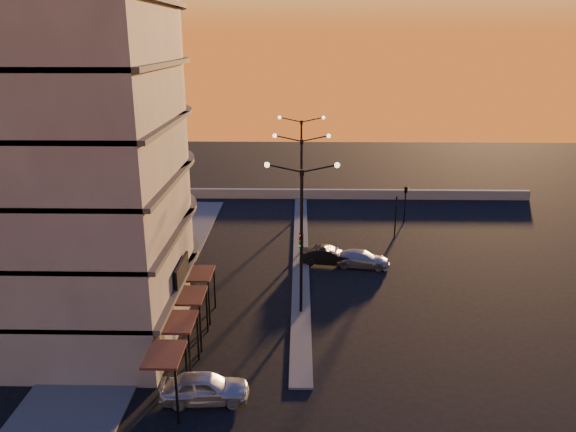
# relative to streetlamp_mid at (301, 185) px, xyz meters

# --- Properties ---
(ground) EXTENTS (120.00, 120.00, 0.00)m
(ground) POSITION_rel_streetlamp_mid_xyz_m (0.00, -10.00, -5.59)
(ground) COLOR black
(ground) RESTS_ON ground
(sidewalk_west) EXTENTS (5.00, 40.00, 0.12)m
(sidewalk_west) POSITION_rel_streetlamp_mid_xyz_m (-10.50, -6.00, -5.53)
(sidewalk_west) COLOR #51514F
(sidewalk_west) RESTS_ON ground
(median) EXTENTS (1.20, 36.00, 0.12)m
(median) POSITION_rel_streetlamp_mid_xyz_m (0.00, 0.00, -5.53)
(median) COLOR #51514F
(median) RESTS_ON ground
(parapet) EXTENTS (44.00, 0.50, 1.00)m
(parapet) POSITION_rel_streetlamp_mid_xyz_m (2.00, 16.00, -5.09)
(parapet) COLOR slate
(parapet) RESTS_ON ground
(building) EXTENTS (14.35, 17.08, 25.00)m
(building) POSITION_rel_streetlamp_mid_xyz_m (-14.00, -9.97, 6.32)
(building) COLOR slate
(building) RESTS_ON ground
(streetlamp_near) EXTENTS (4.32, 0.32, 9.51)m
(streetlamp_near) POSITION_rel_streetlamp_mid_xyz_m (0.00, -10.00, 0.00)
(streetlamp_near) COLOR black
(streetlamp_near) RESTS_ON ground
(streetlamp_mid) EXTENTS (4.32, 0.32, 9.51)m
(streetlamp_mid) POSITION_rel_streetlamp_mid_xyz_m (0.00, 0.00, 0.00)
(streetlamp_mid) COLOR black
(streetlamp_mid) RESTS_ON ground
(streetlamp_far) EXTENTS (4.32, 0.32, 9.51)m
(streetlamp_far) POSITION_rel_streetlamp_mid_xyz_m (0.00, 10.00, 0.00)
(streetlamp_far) COLOR black
(streetlamp_far) RESTS_ON ground
(traffic_light_main) EXTENTS (0.28, 0.44, 4.25)m
(traffic_light_main) POSITION_rel_streetlamp_mid_xyz_m (0.00, -7.13, -2.70)
(traffic_light_main) COLOR black
(traffic_light_main) RESTS_ON ground
(signal_east_a) EXTENTS (0.13, 0.16, 3.60)m
(signal_east_a) POSITION_rel_streetlamp_mid_xyz_m (8.00, 4.00, -3.66)
(signal_east_a) COLOR black
(signal_east_a) RESTS_ON ground
(signal_east_b) EXTENTS (0.42, 1.99, 3.60)m
(signal_east_b) POSITION_rel_streetlamp_mid_xyz_m (9.50, 8.00, -2.49)
(signal_east_b) COLOR black
(signal_east_b) RESTS_ON ground
(car_hatchback) EXTENTS (4.24, 1.93, 1.41)m
(car_hatchback) POSITION_rel_streetlamp_mid_xyz_m (-4.50, -18.92, -4.89)
(car_hatchback) COLOR #AEB1B6
(car_hatchback) RESTS_ON ground
(car_sedan) EXTENTS (4.23, 2.07, 1.34)m
(car_sedan) POSITION_rel_streetlamp_mid_xyz_m (2.01, -2.12, -4.92)
(car_sedan) COLOR black
(car_sedan) RESTS_ON ground
(car_wagon) EXTENTS (4.44, 2.44, 1.22)m
(car_wagon) POSITION_rel_streetlamp_mid_xyz_m (4.50, -2.52, -4.98)
(car_wagon) COLOR #9FA0A7
(car_wagon) RESTS_ON ground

